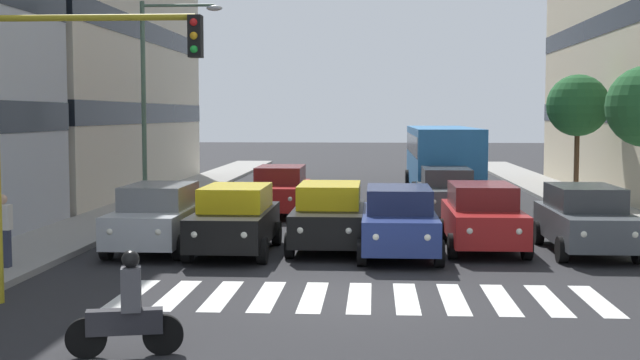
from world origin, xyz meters
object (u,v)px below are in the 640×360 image
bus_behind_traffic (441,154)px  street_tree_2 (578,106)px  car_3 (329,216)px  street_lamp_right (156,84)px  traffic_light_gantry (53,107)px  car_0 (585,219)px  car_4 (235,219)px  car_2 (399,221)px  motorcycle_with_rider (127,313)px  pedestrian_waiting (3,229)px  car_5 (158,217)px  car_1 (482,216)px  car_row2_1 (280,190)px  car_row2_0 (446,193)px

bus_behind_traffic → street_tree_2: 5.89m
car_3 → street_lamp_right: size_ratio=0.61×
traffic_light_gantry → street_lamp_right: bearing=-83.1°
car_0 → car_4: 8.94m
car_2 → street_tree_2: 14.85m
motorcycle_with_rider → pedestrian_waiting: (4.61, -6.11, 0.35)m
bus_behind_traffic → street_lamp_right: size_ratio=1.44×
car_4 → car_3: bearing=-160.1°
car_5 → car_4: bearing=171.2°
car_0 → car_3: (6.56, -0.24, 0.00)m
car_1 → car_3: 4.00m
car_5 → pedestrian_waiting: pedestrian_waiting is taller
car_1 → bus_behind_traffic: bus_behind_traffic is taller
car_4 → car_row2_1: (-0.23, -8.22, 0.00)m
car_2 → pedestrian_waiting: 9.32m
car_4 → motorcycle_with_rider: (0.07, 9.19, -0.24)m
car_row2_0 → street_tree_2: bearing=-138.5°
street_tree_2 → car_row2_1: bearing=20.6°
car_2 → car_row2_1: (3.92, -8.35, 0.00)m
traffic_light_gantry → street_lamp_right: 13.90m
car_2 → car_row2_1: same height
traffic_light_gantry → car_4: bearing=-112.0°
traffic_light_gantry → motorcycle_with_rider: bearing=125.1°
car_4 → car_0: bearing=-176.1°
car_2 → car_4: (4.15, -0.13, 0.00)m
car_1 → car_3: (4.00, 0.13, 0.00)m
car_4 → traffic_light_gantry: bearing=68.0°
car_row2_0 → car_5: bearing=42.1°
car_5 → traffic_light_gantry: traffic_light_gantry is taller
car_3 → pedestrian_waiting: 8.07m
car_row2_1 → car_1: bearing=130.3°
car_5 → car_row2_1: size_ratio=1.00×
car_0 → car_5: size_ratio=1.00×
car_5 → traffic_light_gantry: 6.83m
car_3 → street_lamp_right: bearing=-47.6°
car_row2_1 → street_lamp_right: (4.28, 0.35, 3.71)m
car_1 → car_2: bearing=26.7°
car_0 → motorcycle_with_rider: 13.30m
car_1 → car_3: bearing=1.9°
car_4 → car_row2_1: 8.23m
car_2 → car_0: bearing=-171.1°
car_2 → bus_behind_traffic: bearing=-98.5°
motorcycle_with_rider → pedestrian_waiting: 7.66m
car_3 → pedestrian_waiting: (7.04, 3.94, 0.11)m
pedestrian_waiting → traffic_light_gantry: bearing=129.2°
car_3 → traffic_light_gantry: traffic_light_gantry is taller
car_1 → pedestrian_waiting: bearing=20.2°
car_row2_1 → pedestrian_waiting: bearing=66.5°
car_0 → car_5: 10.99m
car_1 → car_2: (2.21, 1.11, 0.00)m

